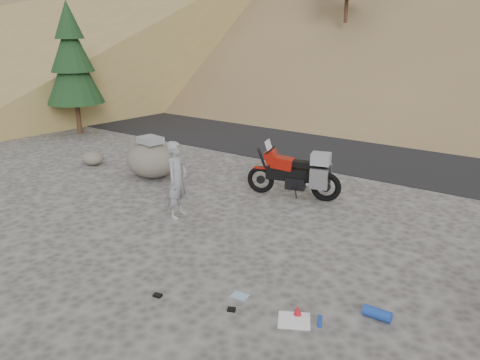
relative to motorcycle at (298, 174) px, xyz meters
The scene contains 14 objects.
ground 3.18m from the motorcycle, 81.82° to the right, with size 140.00×140.00×0.00m, color #474442.
road 5.96m from the motorcycle, 85.71° to the left, with size 120.00×7.00×0.05m, color black.
conifer_verge 10.89m from the motorcycle, behind, with size 2.20×2.20×5.04m.
motorcycle is the anchor object (origin of this frame).
man 3.19m from the motorcycle, 121.79° to the right, with size 0.65×0.43×1.78m, color gray.
boulder 4.32m from the motorcycle, 167.94° to the right, with size 1.90×1.78×1.18m.
small_rock 6.72m from the motorcycle, behind, with size 0.90×0.87×0.42m.
gear_white_cloth 5.30m from the motorcycle, 62.29° to the right, with size 0.48×0.43×0.02m, color white.
gear_blue_mat 5.23m from the motorcycle, 48.48° to the right, with size 0.17×0.17×0.43m, color #193B99.
gear_bottle 5.41m from the motorcycle, 58.32° to the right, with size 0.07×0.07×0.19m, color #193B99.
gear_funnel 5.15m from the motorcycle, 61.73° to the right, with size 0.13×0.13×0.17m, color red.
gear_glove_a 5.39m from the motorcycle, 86.84° to the right, with size 0.14×0.10×0.04m, color black.
gear_glove_b 5.25m from the motorcycle, 73.02° to the right, with size 0.12×0.09×0.04m, color black.
gear_blue_cloth 4.82m from the motorcycle, 73.03° to the right, with size 0.27×0.20×0.01m, color #7EA4C3.
Camera 1 is at (4.73, -6.95, 4.27)m, focal length 35.00 mm.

